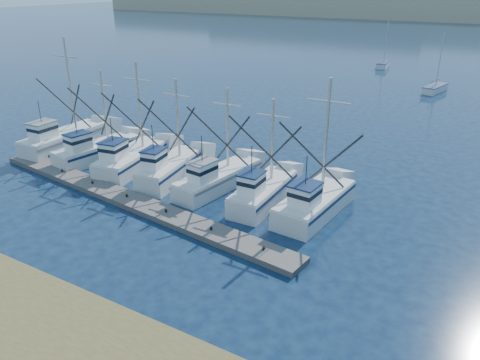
% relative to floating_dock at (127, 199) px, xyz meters
% --- Properties ---
extents(ground, '(500.00, 500.00, 0.00)m').
position_rel_floating_dock_xyz_m(ground, '(8.87, -5.54, -0.19)').
color(ground, '#0B1833').
rests_on(ground, ground).
extents(floating_dock, '(29.14, 5.43, 0.39)m').
position_rel_floating_dock_xyz_m(floating_dock, '(0.00, 0.00, 0.00)').
color(floating_dock, '#615B56').
rests_on(floating_dock, ground).
extents(trawler_fleet, '(28.43, 8.86, 10.17)m').
position_rel_floating_dock_xyz_m(trawler_fleet, '(-0.88, 4.98, 0.77)').
color(trawler_fleet, silver).
rests_on(trawler_fleet, ground).
extents(sailboat_near, '(2.76, 5.63, 8.10)m').
position_rel_floating_dock_xyz_m(sailboat_near, '(13.13, 49.27, 0.31)').
color(sailboat_near, silver).
rests_on(sailboat_near, ground).
extents(sailboat_far, '(2.40, 5.90, 8.10)m').
position_rel_floating_dock_xyz_m(sailboat_far, '(1.33, 66.35, 0.30)').
color(sailboat_far, silver).
rests_on(sailboat_far, ground).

